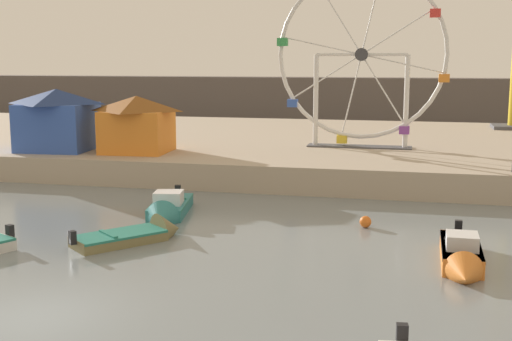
{
  "coord_description": "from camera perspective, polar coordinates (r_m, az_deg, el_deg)",
  "views": [
    {
      "loc": [
        8.87,
        -13.76,
        6.21
      ],
      "look_at": [
        3.06,
        10.63,
        2.02
      ],
      "focal_mm": 46.95,
      "sensor_mm": 36.0,
      "label": 1
    }
  ],
  "objects": [
    {
      "name": "motorboat_olive_wood",
      "position": [
        23.63,
        -9.86,
        -5.37
      ],
      "size": [
        3.48,
        3.85,
        1.28
      ],
      "rotation": [
        0.0,
        0.0,
        0.89
      ],
      "color": "olive",
      "rests_on": "ground_plane"
    },
    {
      "name": "distant_town_skyline",
      "position": [
        67.57,
        5.86,
        6.04
      ],
      "size": [
        140.0,
        3.0,
        4.4
      ],
      "primitive_type": "cube",
      "color": "#564C47",
      "rests_on": "ground_plane"
    },
    {
      "name": "motorboat_teal_painted",
      "position": [
        26.81,
        -7.56,
        -3.31
      ],
      "size": [
        2.15,
        4.7,
        1.39
      ],
      "rotation": [
        0.0,
        0.0,
        4.9
      ],
      "color": "teal",
      "rests_on": "ground_plane"
    },
    {
      "name": "ferris_wheel_white_frame",
      "position": [
        37.75,
        8.98,
        9.41
      ],
      "size": [
        9.43,
        1.2,
        9.8
      ],
      "color": "silver",
      "rests_on": "quay_promenade"
    },
    {
      "name": "motorboat_orange_hull",
      "position": [
        21.16,
        17.13,
        -7.03
      ],
      "size": [
        1.23,
        4.63,
        1.28
      ],
      "rotation": [
        0.0,
        0.0,
        4.7
      ],
      "color": "orange",
      "rests_on": "ground_plane"
    },
    {
      "name": "quay_promenade",
      "position": [
        43.4,
        1.5,
        2.13
      ],
      "size": [
        110.0,
        24.84,
        1.31
      ],
      "primitive_type": "cube",
      "color": "tan",
      "rests_on": "ground_plane"
    },
    {
      "name": "carnival_booth_blue_tent",
      "position": [
        37.83,
        -16.57,
        4.27
      ],
      "size": [
        4.28,
        4.08,
        3.31
      ],
      "rotation": [
        0.0,
        0.0,
        0.08
      ],
      "color": "#3356B7",
      "rests_on": "quay_promenade"
    },
    {
      "name": "mooring_buoy_orange",
      "position": [
        25.3,
        9.31,
        -4.33
      ],
      "size": [
        0.44,
        0.44,
        0.44
      ],
      "primitive_type": "sphere",
      "color": "orange",
      "rests_on": "ground_plane"
    },
    {
      "name": "carnival_booth_orange_canopy",
      "position": [
        36.01,
        -10.12,
        4.01
      ],
      "size": [
        3.84,
        3.61,
        2.99
      ],
      "rotation": [
        0.0,
        0.0,
        0.05
      ],
      "color": "orange",
      "rests_on": "quay_promenade"
    },
    {
      "name": "ground_plane",
      "position": [
        17.51,
        -18.5,
        -11.8
      ],
      "size": [
        240.0,
        240.0,
        0.0
      ],
      "primitive_type": "plane",
      "color": "slate"
    }
  ]
}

